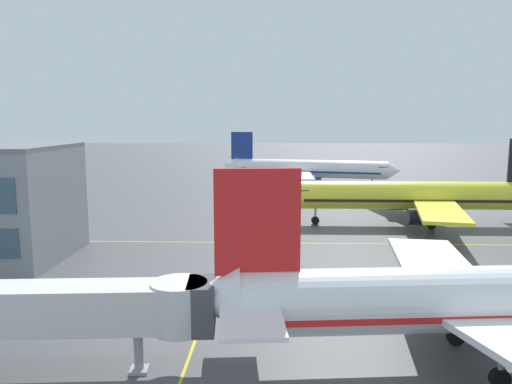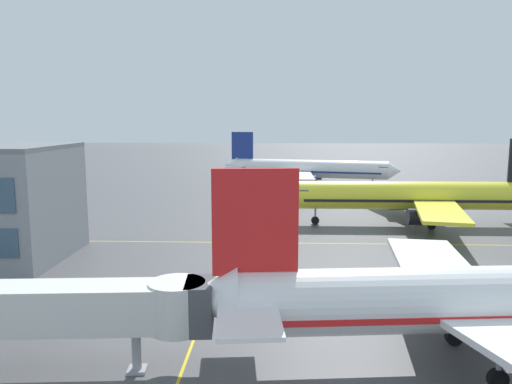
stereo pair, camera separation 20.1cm
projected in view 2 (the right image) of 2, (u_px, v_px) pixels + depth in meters
The scene contains 5 objects.
airliner_front_gate at pixel (502, 299), 29.85m from camera, with size 39.64×34.03×12.32m.
airliner_second_row at pixel (416, 196), 70.10m from camera, with size 39.96×34.61×12.47m.
airliner_third_row at pixel (308, 169), 108.99m from camera, with size 39.46×33.51×12.34m.
taxiway_markings at pixel (209, 300), 41.27m from camera, with size 158.22×86.33×0.01m.
jet_bridge at pixel (76, 308), 28.88m from camera, with size 19.01×4.36×5.58m.
Camera 2 is at (5.57, -21.69, 15.04)m, focal length 34.38 mm.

